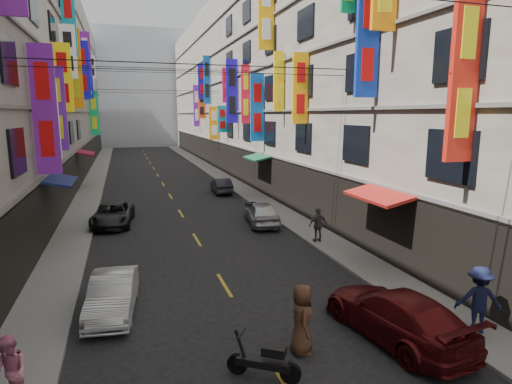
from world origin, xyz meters
TOP-DOWN VIEW (x-y plane):
  - sidewalk_left at (-6.00, 42.00)m, footprint 2.00×90.00m
  - sidewalk_right at (6.00, 42.00)m, footprint 2.00×90.00m
  - building_row_left at (-11.99, 42.00)m, footprint 10.14×90.00m
  - building_row_right at (11.99, 42.00)m, footprint 10.14×90.00m
  - haze_block at (0.00, 92.00)m, footprint 18.00×8.00m
  - shop_signage at (-0.12, 34.97)m, footprint 14.00×55.00m
  - street_awnings at (-1.26, 26.00)m, footprint 13.99×35.20m
  - overhead_cables at (0.00, 30.00)m, footprint 14.00×38.04m
  - lane_markings at (0.00, 39.00)m, footprint 0.12×80.20m
  - scooter_crossing at (-0.37, 12.24)m, footprint 1.56×1.11m
  - scooter_far_right at (3.83, 27.67)m, footprint 0.50×1.80m
  - car_left_mid at (-3.82, 16.88)m, footprint 1.69×3.84m
  - car_left_far at (-4.00, 28.24)m, footprint 2.54×4.63m
  - car_right_near at (3.69, 12.94)m, footprint 2.58×4.98m
  - car_right_mid at (4.00, 25.86)m, footprint 2.11×4.13m
  - car_right_far at (4.00, 36.17)m, footprint 1.42×3.67m
  - pedestrian_lfar at (-5.74, 12.68)m, footprint 0.88×0.93m
  - pedestrian_rnear at (5.97, 12.39)m, footprint 1.38×1.15m
  - pedestrian_rfar at (5.45, 21.60)m, footprint 1.00×0.62m
  - pedestrian_crossing at (0.90, 13.03)m, footprint 0.83×1.04m

SIDE VIEW (x-z plane):
  - lane_markings at x=0.00m, z-range 0.00..0.01m
  - sidewalk_left at x=-6.00m, z-range 0.00..0.12m
  - sidewalk_right at x=6.00m, z-range 0.00..0.12m
  - scooter_crossing at x=-0.37m, z-range -0.13..1.01m
  - scooter_far_right at x=3.83m, z-range -0.13..1.01m
  - car_right_far at x=4.00m, z-range 0.00..1.19m
  - car_left_mid at x=-3.82m, z-range 0.00..1.23m
  - car_left_far at x=-4.00m, z-range 0.00..1.23m
  - car_right_mid at x=4.00m, z-range 0.00..1.35m
  - car_right_near at x=3.69m, z-range 0.00..1.38m
  - pedestrian_lfar at x=-5.74m, z-range 0.12..1.70m
  - pedestrian_crossing at x=0.90m, z-range 0.00..1.86m
  - pedestrian_rfar at x=5.45m, z-range 0.12..1.76m
  - pedestrian_rnear at x=5.97m, z-range 0.12..2.01m
  - street_awnings at x=-1.26m, z-range 2.80..3.20m
  - overhead_cables at x=0.00m, z-range 8.18..9.42m
  - shop_signage at x=-0.12m, z-range 3.21..15.01m
  - building_row_left at x=-11.99m, z-range -0.01..18.99m
  - building_row_right at x=11.99m, z-range -0.01..18.99m
  - haze_block at x=0.00m, z-range 0.00..22.00m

